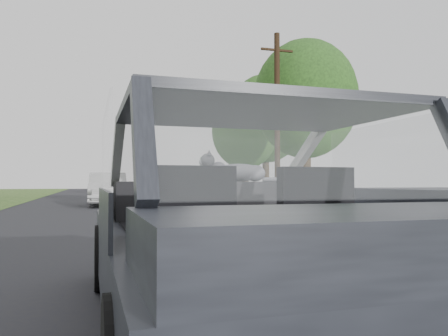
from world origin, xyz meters
TOP-DOWN VIEW (x-y plane):
  - ground at (0.00, 0.00)m, footprint 140.00×140.00m
  - subject_car at (0.00, 0.00)m, footprint 1.80×4.00m
  - dashboard at (0.00, 0.62)m, footprint 1.58×0.45m
  - driver_seat at (-0.40, -0.29)m, footprint 0.50×0.72m
  - passenger_seat at (0.40, -0.29)m, footprint 0.50×0.72m
  - steering_wheel at (-0.40, 0.33)m, footprint 0.36×0.36m
  - cat at (0.23, 0.60)m, footprint 0.61×0.30m
  - guardrail at (4.30, 10.00)m, footprint 0.05×90.00m
  - other_car at (-0.25, 16.42)m, footprint 1.84×4.37m
  - highway_sign at (4.85, 20.34)m, footprint 0.37×0.93m
  - utility_pole at (7.43, 15.93)m, footprint 0.32×0.32m
  - tree_1 at (9.98, 17.95)m, footprint 5.62×5.62m
  - tree_2 at (9.61, 26.44)m, footprint 5.97×5.97m
  - tree_3 at (13.03, 30.81)m, footprint 7.62×7.62m

SIDE VIEW (x-z plane):
  - ground at x=0.00m, z-range 0.00..0.00m
  - guardrail at x=4.30m, z-range 0.42..0.74m
  - other_car at x=-0.25m, z-range 0.00..1.42m
  - subject_car at x=0.00m, z-range 0.00..1.45m
  - dashboard at x=0.00m, z-range 0.70..1.00m
  - driver_seat at x=-0.40m, z-range 0.67..1.09m
  - passenger_seat at x=0.40m, z-range 0.67..1.09m
  - steering_wheel at x=-0.40m, z-range 0.90..0.94m
  - cat at x=0.23m, z-range 0.95..1.22m
  - highway_sign at x=4.85m, z-range 0.00..2.35m
  - tree_2 at x=9.61m, z-range 0.00..7.19m
  - utility_pole at x=7.43m, z-range 0.00..8.07m
  - tree_1 at x=9.98m, z-range 0.00..8.39m
  - tree_3 at x=13.03m, z-range 0.00..9.77m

